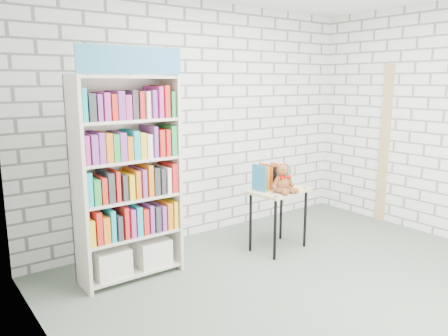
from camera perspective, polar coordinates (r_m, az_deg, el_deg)
ground at (r=4.25m, az=13.22°, el=-15.32°), size 4.50×4.50×0.00m
room_shell at (r=3.81m, az=14.42°, el=9.47°), size 4.52×4.02×2.81m
bookshelf at (r=4.20m, az=-12.49°, el=-1.20°), size 0.97×0.38×2.18m
display_table at (r=4.93m, az=7.17°, el=-3.89°), size 0.70×0.53×0.70m
table_books at (r=4.94m, az=6.28°, el=-1.07°), size 0.48×0.26×0.27m
teddy_bear at (r=4.77m, az=7.71°, el=-1.66°), size 0.29×0.27×0.31m
door_trim at (r=6.23m, az=20.24°, el=2.89°), size 0.05×0.12×2.10m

